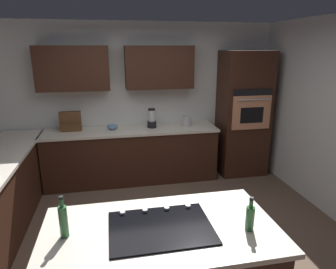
# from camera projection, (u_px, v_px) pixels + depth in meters

# --- Properties ---
(ground_plane) EXTENTS (14.00, 14.00, 0.00)m
(ground_plane) POSITION_uv_depth(u_px,v_px,m) (154.00, 240.00, 3.54)
(ground_plane) COLOR brown
(wall_back) EXTENTS (6.00, 0.44, 2.60)m
(wall_back) POSITION_uv_depth(u_px,v_px,m) (130.00, 93.00, 5.05)
(wall_back) COLOR silver
(wall_back) RESTS_ON ground
(wall_left) EXTENTS (0.10, 4.00, 2.60)m
(wall_left) POSITION_uv_depth(u_px,v_px,m) (333.00, 118.00, 3.92)
(wall_left) COLOR silver
(wall_left) RESTS_ON ground
(lower_cabinets_back) EXTENTS (2.80, 0.60, 0.86)m
(lower_cabinets_back) POSITION_uv_depth(u_px,v_px,m) (132.00, 156.00, 5.02)
(lower_cabinets_back) COLOR #381E14
(lower_cabinets_back) RESTS_ON ground
(countertop_back) EXTENTS (2.84, 0.64, 0.04)m
(countertop_back) POSITION_uv_depth(u_px,v_px,m) (131.00, 130.00, 4.89)
(countertop_back) COLOR silver
(countertop_back) RESTS_ON lower_cabinets_back
(island_top) EXTENTS (1.76, 0.94, 0.04)m
(island_top) POSITION_uv_depth(u_px,v_px,m) (161.00, 230.00, 2.23)
(island_top) COLOR silver
(island_top) RESTS_ON island_base
(wall_oven) EXTENTS (0.80, 0.66, 2.14)m
(wall_oven) POSITION_uv_depth(u_px,v_px,m) (243.00, 114.00, 5.20)
(wall_oven) COLOR #381E14
(wall_oven) RESTS_ON ground
(cooktop) EXTENTS (0.76, 0.56, 0.03)m
(cooktop) POSITION_uv_depth(u_px,v_px,m) (161.00, 227.00, 2.23)
(cooktop) COLOR black
(cooktop) RESTS_ON island_top
(blender) EXTENTS (0.15, 0.15, 0.32)m
(blender) POSITION_uv_depth(u_px,v_px,m) (152.00, 119.00, 4.96)
(blender) COLOR black
(blender) RESTS_ON countertop_back
(mixing_bowl) EXTENTS (0.17, 0.17, 0.09)m
(mixing_bowl) POSITION_uv_depth(u_px,v_px,m) (112.00, 127.00, 4.86)
(mixing_bowl) COLOR #668CB2
(mixing_bowl) RESTS_ON countertop_back
(spice_rack) EXTENTS (0.33, 0.11, 0.32)m
(spice_rack) POSITION_uv_depth(u_px,v_px,m) (70.00, 121.00, 4.74)
(spice_rack) COLOR brown
(spice_rack) RESTS_ON countertop_back
(kettle) EXTENTS (0.15, 0.15, 0.16)m
(kettle) POSITION_uv_depth(u_px,v_px,m) (187.00, 121.00, 5.09)
(kettle) COLOR #B7BABF
(kettle) RESTS_ON countertop_back
(oil_bottle) EXTENTS (0.06, 0.06, 0.32)m
(oil_bottle) POSITION_uv_depth(u_px,v_px,m) (63.00, 220.00, 2.10)
(oil_bottle) COLOR #336B38
(oil_bottle) RESTS_ON island_top
(second_bottle) EXTENTS (0.06, 0.06, 0.26)m
(second_bottle) POSITION_uv_depth(u_px,v_px,m) (250.00, 217.00, 2.18)
(second_bottle) COLOR #336B38
(second_bottle) RESTS_ON island_top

